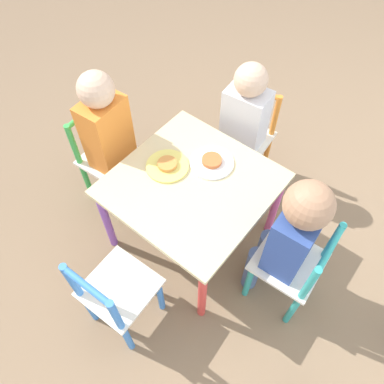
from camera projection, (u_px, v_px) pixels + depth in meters
name	position (u px, v px, depth m)	size (l,w,h in m)	color
ground_plane	(192.00, 235.00, 1.92)	(6.00, 6.00, 0.00)	#7F664C
kids_table	(192.00, 191.00, 1.61)	(0.63, 0.63, 0.45)	beige
chair_orange	(245.00, 139.00, 1.95)	(0.29, 0.29, 0.54)	silver
chair_green	(108.00, 159.00, 1.87)	(0.28, 0.28, 0.54)	silver
chair_teal	(293.00, 267.00, 1.53)	(0.28, 0.28, 0.54)	silver
chair_blue	(116.00, 294.00, 1.46)	(0.27, 0.27, 0.54)	silver
child_left	(243.00, 121.00, 1.78)	(0.22, 0.21, 0.74)	#4C608E
child_front	(110.00, 135.00, 1.69)	(0.21, 0.22, 0.80)	#38383D
child_back	(290.00, 235.00, 1.39)	(0.21, 0.22, 0.77)	#4C608E
plate_left	(212.00, 162.00, 1.61)	(0.19, 0.19, 0.03)	white
plate_front	(167.00, 165.00, 1.60)	(0.19, 0.19, 0.03)	#EADB66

